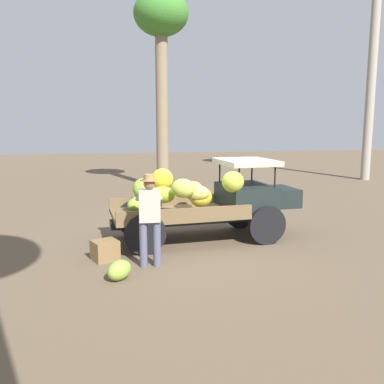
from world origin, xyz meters
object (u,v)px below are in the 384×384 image
object	(u,v)px
truck	(211,200)
loose_banana_bunch	(119,270)
wooden_crate	(105,250)
farmer	(150,214)

from	to	relation	value
truck	loose_banana_bunch	xyz separation A→B (m)	(-2.18, -2.28, -0.77)
wooden_crate	loose_banana_bunch	size ratio (longest dim) A/B	0.94
wooden_crate	farmer	bearing A→B (deg)	-31.30
loose_banana_bunch	wooden_crate	bearing A→B (deg)	103.03
loose_banana_bunch	truck	bearing A→B (deg)	46.28
farmer	wooden_crate	world-z (taller)	farmer
wooden_crate	loose_banana_bunch	bearing A→B (deg)	-76.97
wooden_crate	loose_banana_bunch	xyz separation A→B (m)	(0.26, -1.14, -0.03)
farmer	wooden_crate	xyz separation A→B (m)	(-0.87, 0.53, -0.82)
farmer	loose_banana_bunch	xyz separation A→B (m)	(-0.60, -0.61, -0.85)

